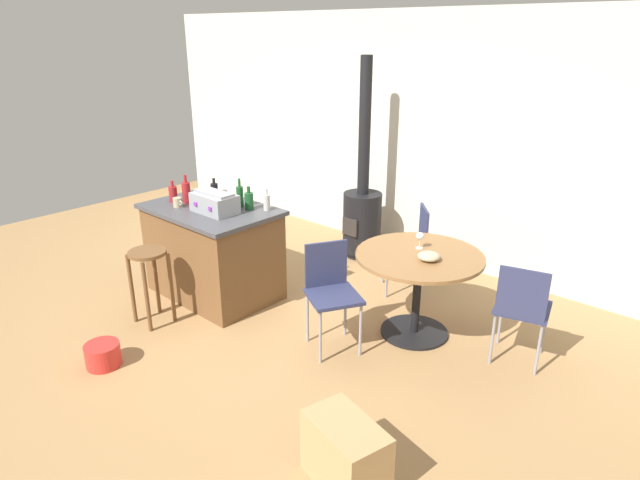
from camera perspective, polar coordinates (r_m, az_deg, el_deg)
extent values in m
plane|color=#A37A4C|center=(5.20, -6.59, -7.53)|extent=(8.80, 8.80, 0.00)
cube|color=beige|center=(6.41, 8.65, 10.71)|extent=(8.00, 0.10, 2.70)
cube|color=brown|center=(5.45, -11.07, -1.38)|extent=(1.21, 0.80, 0.86)
cube|color=#424247|center=(5.30, -11.41, 3.14)|extent=(1.27, 0.86, 0.04)
cylinder|color=brown|center=(5.06, -15.27, -4.84)|extent=(0.04, 0.04, 0.66)
cylinder|color=brown|center=(5.26, -16.75, -4.01)|extent=(0.04, 0.04, 0.66)
cylinder|color=brown|center=(5.15, -19.08, -4.83)|extent=(0.04, 0.04, 0.66)
cylinder|color=brown|center=(4.95, -17.65, -5.72)|extent=(0.04, 0.04, 0.66)
cylinder|color=brown|center=(4.97, -17.61, -1.26)|extent=(0.33, 0.33, 0.03)
cylinder|color=black|center=(4.91, 9.80, -9.42)|extent=(0.59, 0.59, 0.02)
cylinder|color=black|center=(4.75, 10.06, -5.81)|extent=(0.07, 0.07, 0.72)
cylinder|color=olive|center=(4.59, 10.35, -1.66)|extent=(1.07, 1.07, 0.03)
cube|color=navy|center=(4.41, 1.43, -5.92)|extent=(0.54, 0.54, 0.03)
cube|color=navy|center=(4.48, 0.63, -2.60)|extent=(0.20, 0.33, 0.40)
cylinder|color=gray|center=(4.72, 2.66, -7.40)|extent=(0.02, 0.02, 0.46)
cylinder|color=gray|center=(4.62, -1.32, -8.04)|extent=(0.02, 0.02, 0.46)
cylinder|color=gray|center=(4.34, 0.03, -10.12)|extent=(0.02, 0.02, 0.46)
cylinder|color=gray|center=(4.44, 4.25, -9.37)|extent=(0.02, 0.02, 0.46)
cube|color=navy|center=(4.56, 20.40, -6.65)|extent=(0.49, 0.49, 0.03)
cube|color=navy|center=(4.31, 20.37, -5.36)|extent=(0.35, 0.11, 0.40)
cylinder|color=gray|center=(4.54, 17.57, -9.83)|extent=(0.02, 0.02, 0.44)
cylinder|color=gray|center=(4.52, 21.86, -10.61)|extent=(0.02, 0.02, 0.44)
cylinder|color=gray|center=(4.81, 22.34, -8.64)|extent=(0.02, 0.02, 0.44)
cylinder|color=gray|center=(4.84, 18.34, -7.92)|extent=(0.02, 0.02, 0.44)
cube|color=navy|center=(5.47, 8.67, -0.67)|extent=(0.56, 0.56, 0.03)
cube|color=navy|center=(5.43, 10.77, 1.30)|extent=(0.26, 0.28, 0.40)
cylinder|color=gray|center=(5.44, 10.56, -3.73)|extent=(0.02, 0.02, 0.46)
cylinder|color=gray|center=(5.74, 9.98, -2.31)|extent=(0.02, 0.02, 0.46)
cylinder|color=gray|center=(5.69, 6.60, -2.33)|extent=(0.02, 0.02, 0.46)
cylinder|color=gray|center=(5.38, 7.00, -3.77)|extent=(0.02, 0.02, 0.46)
cylinder|color=black|center=(6.45, 4.31, -1.30)|extent=(0.37, 0.37, 0.06)
cylinder|color=black|center=(6.31, 4.40, 1.86)|extent=(0.44, 0.44, 0.69)
cube|color=#2D2826|center=(6.15, 3.14, 1.36)|extent=(0.20, 0.02, 0.20)
cylinder|color=black|center=(6.04, 4.69, 11.67)|extent=(0.13, 0.13, 1.49)
cube|color=gray|center=(5.12, -10.95, 3.80)|extent=(0.43, 0.26, 0.17)
cube|color=gray|center=(5.09, -11.03, 4.86)|extent=(0.41, 0.16, 0.02)
cube|color=purple|center=(5.13, -12.89, 3.68)|extent=(0.04, 0.01, 0.04)
cube|color=purple|center=(4.96, -11.43, 3.20)|extent=(0.04, 0.01, 0.04)
cylinder|color=black|center=(5.61, -10.97, 5.13)|extent=(0.07, 0.07, 0.14)
cylinder|color=black|center=(5.58, -11.04, 6.09)|extent=(0.03, 0.03, 0.05)
cylinder|color=#194C23|center=(5.16, -7.43, 4.05)|extent=(0.08, 0.08, 0.16)
cylinder|color=#194C23|center=(5.13, -7.48, 5.23)|extent=(0.03, 0.03, 0.06)
cylinder|color=#194C23|center=(5.24, -8.36, 4.49)|extent=(0.07, 0.07, 0.20)
cylinder|color=#194C23|center=(5.20, -8.44, 5.95)|extent=(0.03, 0.03, 0.08)
cylinder|color=maroon|center=(5.54, -15.09, 4.64)|extent=(0.08, 0.08, 0.15)
cylinder|color=maroon|center=(5.51, -15.20, 5.70)|extent=(0.03, 0.03, 0.06)
cylinder|color=#B7B2AD|center=(5.11, -5.59, 3.92)|extent=(0.06, 0.06, 0.15)
cylinder|color=#B7B2AD|center=(5.08, -5.63, 5.03)|extent=(0.02, 0.02, 0.06)
cylinder|color=maroon|center=(5.47, -13.78, 4.83)|extent=(0.08, 0.08, 0.20)
cylinder|color=maroon|center=(5.43, -13.91, 6.24)|extent=(0.03, 0.03, 0.08)
cylinder|color=tan|center=(5.37, -14.68, 3.83)|extent=(0.08, 0.08, 0.09)
torus|color=tan|center=(5.33, -14.37, 3.77)|extent=(0.05, 0.01, 0.05)
cylinder|color=#383838|center=(5.50, -10.08, 4.63)|extent=(0.08, 0.08, 0.10)
torus|color=#383838|center=(5.46, -9.75, 4.58)|extent=(0.05, 0.01, 0.05)
cylinder|color=#DB6651|center=(5.44, -11.67, 4.27)|extent=(0.09, 0.09, 0.08)
torus|color=#DB6651|center=(5.39, -11.31, 4.20)|extent=(0.05, 0.01, 0.05)
cylinder|color=silver|center=(4.71, 10.33, -0.83)|extent=(0.06, 0.06, 0.00)
cylinder|color=silver|center=(4.70, 10.36, -0.36)|extent=(0.01, 0.01, 0.08)
ellipsoid|color=silver|center=(4.67, 10.41, 0.42)|extent=(0.07, 0.07, 0.06)
ellipsoid|color=tan|center=(4.47, 11.30, -1.67)|extent=(0.18, 0.18, 0.07)
cube|color=tan|center=(3.36, 2.68, -21.47)|extent=(0.56, 0.41, 0.42)
cylinder|color=red|center=(4.70, -21.74, -11.08)|extent=(0.27, 0.27, 0.19)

